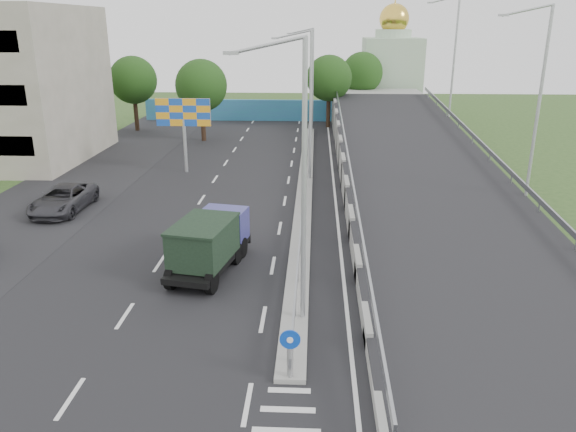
# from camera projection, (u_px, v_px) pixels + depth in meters

# --- Properties ---
(ground) EXTENTS (160.00, 160.00, 0.00)m
(ground) POSITION_uv_depth(u_px,v_px,m) (286.00, 430.00, 15.45)
(ground) COLOR #2D4C1E
(ground) RESTS_ON ground
(road_surface) EXTENTS (26.00, 90.00, 0.04)m
(road_surface) POSITION_uv_depth(u_px,v_px,m) (255.00, 206.00, 34.49)
(road_surface) COLOR black
(road_surface) RESTS_ON ground
(parking_strip) EXTENTS (8.00, 90.00, 0.05)m
(parking_strip) POSITION_uv_depth(u_px,v_px,m) (48.00, 203.00, 35.10)
(parking_strip) COLOR black
(parking_strip) RESTS_ON ground
(median) EXTENTS (1.00, 44.00, 0.20)m
(median) POSITION_uv_depth(u_px,v_px,m) (305.00, 187.00, 38.10)
(median) COLOR gray
(median) RESTS_ON ground
(overpass_ramp) EXTENTS (10.00, 50.00, 3.50)m
(overpass_ramp) POSITION_uv_depth(u_px,v_px,m) (418.00, 165.00, 37.21)
(overpass_ramp) COLOR gray
(overpass_ramp) RESTS_ON ground
(median_guardrail) EXTENTS (0.09, 44.00, 0.71)m
(median_guardrail) POSITION_uv_depth(u_px,v_px,m) (305.00, 178.00, 37.89)
(median_guardrail) COLOR gray
(median_guardrail) RESTS_ON median
(sign_bollard) EXTENTS (0.64, 0.23, 1.67)m
(sign_bollard) POSITION_uv_depth(u_px,v_px,m) (290.00, 353.00, 17.17)
(sign_bollard) COLOR black
(sign_bollard) RESTS_ON median
(lamp_post_near) EXTENTS (2.74, 0.18, 10.08)m
(lamp_post_near) POSITION_uv_depth(u_px,v_px,m) (299.00, 171.00, 19.23)
(lamp_post_near) COLOR #B2B5B7
(lamp_post_near) RESTS_ON median
(lamp_post_mid) EXTENTS (2.74, 0.18, 10.08)m
(lamp_post_mid) POSITION_uv_depth(u_px,v_px,m) (308.00, 98.00, 38.13)
(lamp_post_mid) COLOR #B2B5B7
(lamp_post_mid) RESTS_ON median
(lamp_post_far) EXTENTS (2.74, 0.18, 10.08)m
(lamp_post_far) POSITION_uv_depth(u_px,v_px,m) (311.00, 74.00, 57.03)
(lamp_post_far) COLOR #B2B5B7
(lamp_post_far) RESTS_ON median
(blue_wall) EXTENTS (30.00, 0.50, 2.40)m
(blue_wall) POSITION_uv_depth(u_px,v_px,m) (275.00, 110.00, 64.38)
(blue_wall) COLOR teal
(blue_wall) RESTS_ON ground
(church) EXTENTS (7.00, 7.00, 13.80)m
(church) POSITION_uv_depth(u_px,v_px,m) (391.00, 69.00, 69.96)
(church) COLOR #B2CCAD
(church) RESTS_ON ground
(billboard) EXTENTS (4.00, 0.24, 5.50)m
(billboard) POSITION_uv_depth(u_px,v_px,m) (183.00, 117.00, 40.97)
(billboard) COLOR #B2B5B7
(billboard) RESTS_ON ground
(tree_left_mid) EXTENTS (4.80, 4.80, 7.60)m
(tree_left_mid) POSITION_uv_depth(u_px,v_px,m) (201.00, 86.00, 52.04)
(tree_left_mid) COLOR black
(tree_left_mid) RESTS_ON ground
(tree_median_far) EXTENTS (4.80, 4.80, 7.60)m
(tree_median_far) POSITION_uv_depth(u_px,v_px,m) (329.00, 78.00, 59.03)
(tree_median_far) COLOR black
(tree_median_far) RESTS_ON ground
(tree_left_far) EXTENTS (4.80, 4.80, 7.60)m
(tree_left_far) POSITION_uv_depth(u_px,v_px,m) (133.00, 80.00, 57.13)
(tree_left_far) COLOR black
(tree_left_far) RESTS_ON ground
(tree_ramp_far) EXTENTS (4.80, 4.80, 7.60)m
(tree_ramp_far) POSITION_uv_depth(u_px,v_px,m) (362.00, 73.00, 65.46)
(tree_ramp_far) COLOR black
(tree_ramp_far) RESTS_ON ground
(dump_truck) EXTENTS (3.11, 5.99, 2.52)m
(dump_truck) POSITION_uv_depth(u_px,v_px,m) (210.00, 241.00, 25.08)
(dump_truck) COLOR black
(dump_truck) RESTS_ON ground
(parked_car_c) EXTENTS (2.63, 5.48, 1.51)m
(parked_car_c) POSITION_uv_depth(u_px,v_px,m) (63.00, 199.00, 33.28)
(parked_car_c) COLOR #333338
(parked_car_c) RESTS_ON ground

